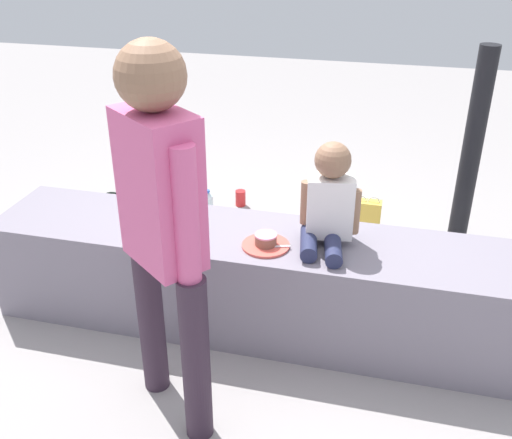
# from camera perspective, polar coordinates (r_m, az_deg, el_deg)

# --- Properties ---
(ground_plane) EXTENTS (12.00, 12.00, 0.00)m
(ground_plane) POSITION_cam_1_polar(r_m,az_deg,el_deg) (3.09, -0.16, -9.87)
(ground_plane) COLOR gray
(concrete_ledge) EXTENTS (2.59, 0.52, 0.51)m
(concrete_ledge) POSITION_cam_1_polar(r_m,az_deg,el_deg) (2.94, -0.17, -5.90)
(concrete_ledge) COLOR gray
(concrete_ledge) RESTS_ON ground_plane
(child_seated) EXTENTS (0.28, 0.33, 0.48)m
(child_seated) POSITION_cam_1_polar(r_m,az_deg,el_deg) (2.66, 7.03, 1.75)
(child_seated) COLOR #24294A
(child_seated) RESTS_ON concrete_ledge
(adult_standing) EXTENTS (0.38, 0.34, 1.54)m
(adult_standing) POSITION_cam_1_polar(r_m,az_deg,el_deg) (2.13, -9.02, 0.52)
(adult_standing) COLOR #332332
(adult_standing) RESTS_ON ground_plane
(cake_plate) EXTENTS (0.22, 0.22, 0.07)m
(cake_plate) POSITION_cam_1_polar(r_m,az_deg,el_deg) (2.70, 0.95, -2.22)
(cake_plate) COLOR #E0594C
(cake_plate) RESTS_ON concrete_ledge
(gift_bag) EXTENTS (0.18, 0.09, 0.31)m
(gift_bag) POSITION_cam_1_polar(r_m,az_deg,el_deg) (3.82, 10.46, -0.05)
(gift_bag) COLOR gold
(gift_bag) RESTS_ON ground_plane
(railing_post) EXTENTS (0.36, 0.36, 1.26)m
(railing_post) POSITION_cam_1_polar(r_m,az_deg,el_deg) (3.63, 19.52, 3.42)
(railing_post) COLOR black
(railing_post) RESTS_ON ground_plane
(water_bottle_near_gift) EXTENTS (0.07, 0.07, 0.19)m
(water_bottle_near_gift) POSITION_cam_1_polar(r_m,az_deg,el_deg) (4.10, -4.64, 1.56)
(water_bottle_near_gift) COLOR silver
(water_bottle_near_gift) RESTS_ON ground_plane
(party_cup_red) EXTENTS (0.07, 0.07, 0.11)m
(party_cup_red) POSITION_cam_1_polar(r_m,az_deg,el_deg) (4.23, -1.50, 2.07)
(party_cup_red) COLOR red
(party_cup_red) RESTS_ON ground_plane
(cake_box_white) EXTENTS (0.32, 0.36, 0.11)m
(cake_box_white) POSITION_cam_1_polar(r_m,az_deg,el_deg) (3.35, 18.04, -6.91)
(cake_box_white) COLOR white
(cake_box_white) RESTS_ON ground_plane
(handbag_black_leather) EXTENTS (0.32, 0.11, 0.37)m
(handbag_black_leather) POSITION_cam_1_polar(r_m,az_deg,el_deg) (3.80, -13.10, -0.59)
(handbag_black_leather) COLOR black
(handbag_black_leather) RESTS_ON ground_plane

